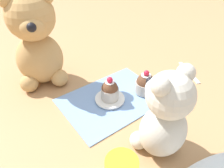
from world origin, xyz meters
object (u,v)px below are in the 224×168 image
at_px(teddy_bear_cream, 164,116).
at_px(saucer_plate, 110,99).
at_px(teddy_bear_tan, 36,40).
at_px(cupcake_near_cream_bear, 145,84).
at_px(teaspoon, 189,72).
at_px(cupcake_near_tan_bear, 110,90).

relative_size(teddy_bear_cream, saucer_plate, 2.52).
distance_m(teddy_bear_tan, cupcake_near_cream_bear, 0.32).
bearing_deg(cupcake_near_cream_bear, saucer_plate, -17.62).
relative_size(saucer_plate, teaspoon, 0.66).
distance_m(teddy_bear_cream, cupcake_near_tan_bear, 0.20).
relative_size(teddy_bear_tan, cupcake_near_tan_bear, 3.95).
relative_size(teddy_bear_tan, cupcake_near_cream_bear, 3.86).
bearing_deg(teaspoon, teddy_bear_tan, -97.24).
bearing_deg(teaspoon, saucer_plate, -74.31).
height_order(teddy_bear_cream, cupcake_near_tan_bear, teddy_bear_cream).
distance_m(teddy_bear_cream, cupcake_near_cream_bear, 0.20).
bearing_deg(cupcake_near_cream_bear, teaspoon, 176.37).
xyz_separation_m(teddy_bear_tan, saucer_plate, (-0.10, 0.20, -0.13)).
xyz_separation_m(teddy_bear_cream, teddy_bear_tan, (0.10, -0.38, 0.04)).
distance_m(teddy_bear_cream, teddy_bear_tan, 0.40).
xyz_separation_m(cupcake_near_cream_bear, cupcake_near_tan_bear, (0.10, -0.03, 0.01)).
distance_m(cupcake_near_cream_bear, teaspoon, 0.19).
distance_m(cupcake_near_cream_bear, saucer_plate, 0.11).
xyz_separation_m(teddy_bear_tan, cupcake_near_cream_bear, (-0.20, 0.23, -0.10)).
height_order(teddy_bear_cream, teddy_bear_tan, teddy_bear_tan).
distance_m(teddy_bear_cream, saucer_plate, 0.21).
height_order(cupcake_near_cream_bear, cupcake_near_tan_bear, cupcake_near_tan_bear).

